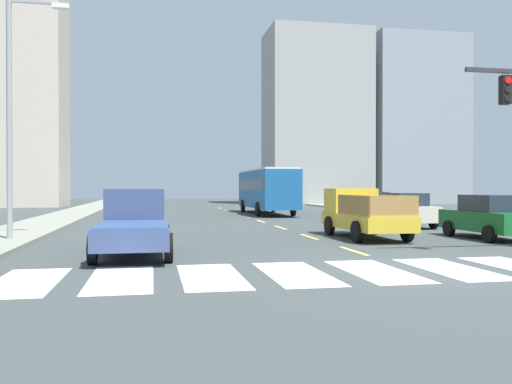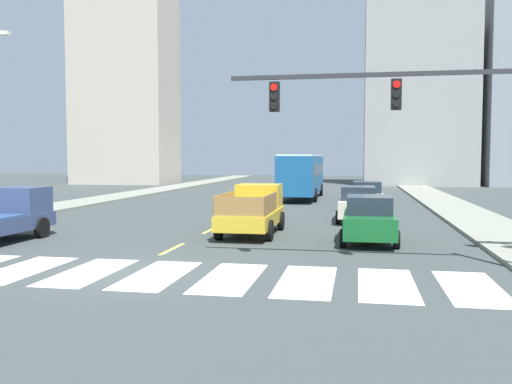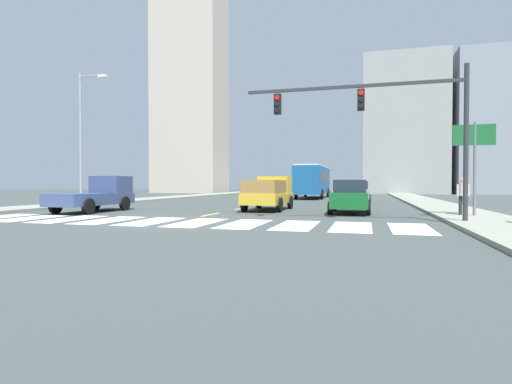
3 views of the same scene
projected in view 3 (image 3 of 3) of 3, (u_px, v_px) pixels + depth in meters
ground_plane at (174, 222)px, 16.19m from camera, size 160.00×160.00×0.00m
sidewalk_right at (428, 203)px, 30.42m from camera, size 3.08×110.00×0.15m
sidewalk_left at (145, 199)px, 36.69m from camera, size 3.08×110.00×0.15m
crosswalk_stripe_1 at (32, 218)px, 18.01m from camera, size 1.39×3.70×0.01m
crosswalk_stripe_2 at (69, 219)px, 17.49m from camera, size 1.39×3.70×0.01m
crosswalk_stripe_3 at (109, 220)px, 16.97m from camera, size 1.39×3.70×0.01m
crosswalk_stripe_4 at (151, 221)px, 16.45m from camera, size 1.39×3.70×0.01m
crosswalk_stripe_5 at (197, 223)px, 15.93m from camera, size 1.39×3.70×0.01m
crosswalk_stripe_6 at (245, 224)px, 15.41m from camera, size 1.39×3.70×0.01m
crosswalk_stripe_7 at (296, 225)px, 14.89m from camera, size 1.39×3.70×0.01m
crosswalk_stripe_8 at (352, 227)px, 14.37m from camera, size 1.39×3.70×0.01m
crosswalk_stripe_9 at (411, 228)px, 13.85m from camera, size 1.39×3.70×0.01m
lane_dash_0 at (211, 214)px, 20.05m from camera, size 0.16×2.40×0.01m
lane_dash_1 at (241, 208)px, 24.87m from camera, size 0.16×2.40×0.01m
lane_dash_2 at (261, 204)px, 29.70m from camera, size 0.16×2.40×0.01m
lane_dash_3 at (276, 201)px, 34.52m from camera, size 0.16×2.40×0.01m
lane_dash_4 at (287, 199)px, 39.34m from camera, size 0.16×2.40×0.01m
lane_dash_5 at (296, 197)px, 44.17m from camera, size 0.16×2.40×0.01m
lane_dash_6 at (303, 196)px, 48.99m from camera, size 0.16×2.40×0.01m
lane_dash_7 at (308, 195)px, 53.81m from camera, size 0.16×2.40×0.01m
pickup_stakebed at (270, 194)px, 23.69m from camera, size 2.18×5.20×1.96m
pickup_dark at (98, 195)px, 22.28m from camera, size 2.18×5.20×1.96m
city_bus at (313, 179)px, 41.88m from camera, size 2.72×10.80×3.32m
sedan_mid at (348, 193)px, 27.33m from camera, size 2.02×4.40×1.72m
sedan_near_right at (358, 192)px, 32.65m from camera, size 2.02×4.40×1.72m
sedan_far at (350, 197)px, 20.94m from camera, size 2.02×4.40×1.72m
traffic_signal_gantry at (390, 116)px, 15.75m from camera, size 8.53×0.27×6.00m
direction_sign_green at (474, 149)px, 17.58m from camera, size 1.70×0.12×4.20m
streetlight_left at (82, 133)px, 27.52m from camera, size 2.20×0.28×9.00m
pedestrian_walking at (463, 193)px, 17.90m from camera, size 0.53×0.34×1.64m
tower_tall_centre at (190, 52)px, 66.81m from camera, size 10.98×7.62×46.43m
block_mid_left at (404, 125)px, 60.42m from camera, size 11.78×7.53×20.37m
block_mid_right at (495, 124)px, 58.85m from camera, size 11.47×10.51×20.30m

